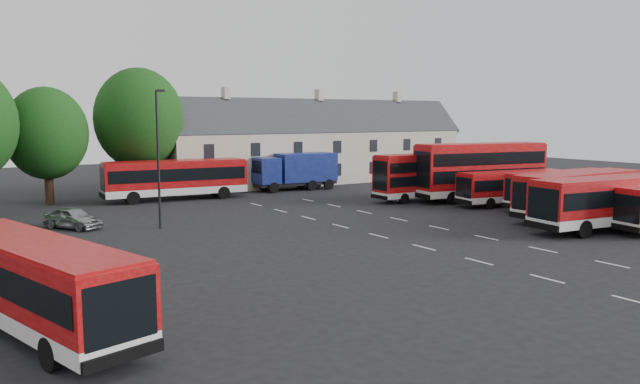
{
  "coord_description": "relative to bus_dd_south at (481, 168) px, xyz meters",
  "views": [
    {
      "loc": [
        -23.35,
        -27.1,
        7.23
      ],
      "look_at": [
        -0.81,
        7.23,
        2.2
      ],
      "focal_mm": 35.0,
      "sensor_mm": 36.0,
      "label": 1
    }
  ],
  "objects": [
    {
      "name": "terrace_houses",
      "position": [
        -3.38,
        20.19,
        1.07
      ],
      "size": [
        35.7,
        7.13,
        10.06
      ],
      "color": "beige",
      "rests_on": "ground"
    },
    {
      "name": "bus_dd_south",
      "position": [
        0.0,
        0.0,
        0.0
      ],
      "size": [
        12.24,
        4.65,
        4.9
      ],
      "rotation": [
        0.0,
        0.0,
        -0.17
      ],
      "color": "silver",
      "rests_on": "ground"
    },
    {
      "name": "bus_dd_north",
      "position": [
        -3.79,
        2.76,
        -0.52
      ],
      "size": [
        9.84,
        2.67,
        4.0
      ],
      "rotation": [
        0.0,
        0.0,
        -0.04
      ],
      "color": "silver",
      "rests_on": "ground"
    },
    {
      "name": "bus_row_d",
      "position": [
        1.34,
        -7.11,
        -1.01
      ],
      "size": [
        10.55,
        2.8,
        2.96
      ],
      "rotation": [
        0.0,
        0.0,
        -0.04
      ],
      "color": "silver",
      "rests_on": "ground"
    },
    {
      "name": "lane_markings",
      "position": [
        -14.88,
        -7.81,
        -2.79
      ],
      "size": [
        5.15,
        33.8,
        0.01
      ],
      "color": "beige",
      "rests_on": "ground"
    },
    {
      "name": "box_truck",
      "position": [
        -9.32,
        15.15,
        -0.78
      ],
      "size": [
        8.34,
        3.15,
        3.58
      ],
      "rotation": [
        0.0,
        0.0,
        -0.07
      ],
      "color": "black",
      "rests_on": "ground"
    },
    {
      "name": "bus_west",
      "position": [
        -37.6,
        -14.76,
        -0.91
      ],
      "size": [
        5.2,
        11.36,
        3.13
      ],
      "rotation": [
        0.0,
        0.0,
        1.82
      ],
      "color": "silver",
      "rests_on": "ground"
    },
    {
      "name": "bus_row_e",
      "position": [
        -0.05,
        -3.55,
        -1.12
      ],
      "size": [
        10.05,
        3.85,
        2.77
      ],
      "rotation": [
        0.0,
        0.0,
        -0.17
      ],
      "color": "silver",
      "rests_on": "ground"
    },
    {
      "name": "lamppost",
      "position": [
        -27.59,
        1.87,
        1.95
      ],
      "size": [
        0.62,
        0.28,
        8.89
      ],
      "rotation": [
        0.0,
        0.0,
        -0.11
      ],
      "color": "black",
      "rests_on": "ground"
    },
    {
      "name": "silver_car",
      "position": [
        -32.32,
        4.97,
        -2.09
      ],
      "size": [
        3.51,
        4.37,
        1.4
      ],
      "primitive_type": "imported",
      "rotation": [
        0.0,
        0.0,
        0.54
      ],
      "color": "#9A9DA1",
      "rests_on": "ground"
    },
    {
      "name": "bus_row_b",
      "position": [
        -3.64,
        -14.33,
        -0.77
      ],
      "size": [
        12.18,
        4.23,
        3.37
      ],
      "rotation": [
        0.0,
        0.0,
        -0.13
      ],
      "color": "silver",
      "rests_on": "ground"
    },
    {
      "name": "bus_row_c",
      "position": [
        -1.51,
        -10.48,
        -0.83
      ],
      "size": [
        11.63,
        2.93,
        3.27
      ],
      "rotation": [
        0.0,
        0.0,
        0.02
      ],
      "color": "silver",
      "rests_on": "ground"
    },
    {
      "name": "bus_north",
      "position": [
        -21.82,
        14.6,
        -0.74
      ],
      "size": [
        12.3,
        3.95,
        3.42
      ],
      "rotation": [
        0.0,
        0.0,
        -0.1
      ],
      "color": "silver",
      "rests_on": "ground"
    },
    {
      "name": "ground",
      "position": [
        -17.38,
        -9.81,
        -2.79
      ],
      "size": [
        140.0,
        140.0,
        0.0
      ],
      "primitive_type": "plane",
      "color": "black",
      "rests_on": "ground"
    }
  ]
}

